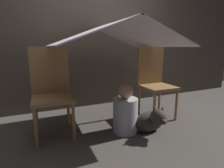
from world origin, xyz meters
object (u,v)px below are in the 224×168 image
at_px(chair_left, 52,89).
at_px(chair_right, 154,79).
at_px(person_front, 125,112).
at_px(dog, 152,120).

xyz_separation_m(chair_left, chair_right, (1.44, 0.00, 0.00)).
relative_size(person_front, dog, 1.46).
relative_size(chair_right, person_front, 1.72).
bearing_deg(chair_left, chair_right, 1.65).
height_order(chair_left, person_front, chair_left).
distance_m(chair_left, dog, 1.23).
distance_m(person_front, dog, 0.33).
height_order(chair_left, chair_right, same).
height_order(chair_right, person_front, chair_right).
relative_size(chair_left, chair_right, 1.00).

